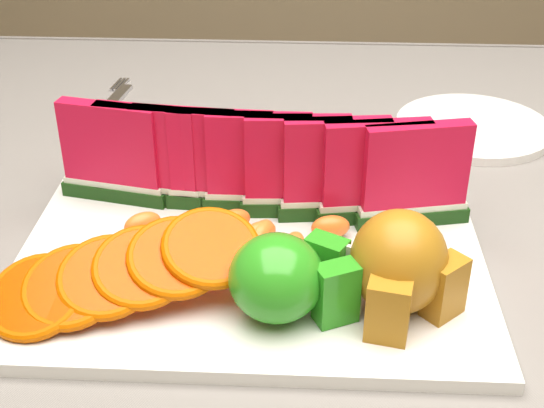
{
  "coord_description": "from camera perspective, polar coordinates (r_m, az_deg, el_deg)",
  "views": [
    {
      "loc": [
        -0.02,
        -0.61,
        1.14
      ],
      "look_at": [
        -0.05,
        -0.06,
        0.81
      ],
      "focal_mm": 50.0,
      "sensor_mm": 36.0,
      "label": 1
    }
  ],
  "objects": [
    {
      "name": "table",
      "position": [
        0.78,
        4.03,
        -7.68
      ],
      "size": [
        1.4,
        0.9,
        0.75
      ],
      "color": "#502E1F",
      "rests_on": "ground"
    },
    {
      "name": "tablecloth",
      "position": [
        0.75,
        4.21,
        -3.93
      ],
      "size": [
        1.53,
        1.03,
        0.2
      ],
      "color": "gray",
      "rests_on": "table"
    },
    {
      "name": "platter",
      "position": [
        0.66,
        -1.6,
        -4.01
      ],
      "size": [
        0.4,
        0.3,
        0.01
      ],
      "color": "silver",
      "rests_on": "tablecloth"
    },
    {
      "name": "apple_cluster",
      "position": [
        0.57,
        1.06,
        -5.59
      ],
      "size": [
        0.1,
        0.08,
        0.07
      ],
      "color": "#238D14",
      "rests_on": "platter"
    },
    {
      "name": "pear_cluster",
      "position": [
        0.58,
        9.68,
        -4.65
      ],
      "size": [
        0.1,
        0.1,
        0.08
      ],
      "color": "#946C13",
      "rests_on": "platter"
    },
    {
      "name": "side_plate",
      "position": [
        0.92,
        14.91,
        5.61
      ],
      "size": [
        0.21,
        0.21,
        0.01
      ],
      "color": "silver",
      "rests_on": "tablecloth"
    },
    {
      "name": "fork",
      "position": [
        0.97,
        -12.44,
        7.01
      ],
      "size": [
        0.04,
        0.2,
        0.0
      ],
      "color": "silver",
      "rests_on": "tablecloth"
    },
    {
      "name": "watermelon_row",
      "position": [
        0.69,
        -0.97,
        2.88
      ],
      "size": [
        0.39,
        0.07,
        0.1
      ],
      "color": "#083411",
      "rests_on": "platter"
    },
    {
      "name": "orange_fan_front",
      "position": [
        0.6,
        -11.02,
        -5.01
      ],
      "size": [
        0.23,
        0.14,
        0.06
      ],
      "color": "#CF3B00",
      "rests_on": "platter"
    },
    {
      "name": "orange_fan_back",
      "position": [
        0.76,
        -0.37,
        3.25
      ],
      "size": [
        0.33,
        0.1,
        0.04
      ],
      "color": "#CF3B00",
      "rests_on": "platter"
    },
    {
      "name": "tangerine_segments",
      "position": [
        0.66,
        -2.95,
        -2.25
      ],
      "size": [
        0.2,
        0.07,
        0.02
      ],
      "color": "orange",
      "rests_on": "platter"
    }
  ]
}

